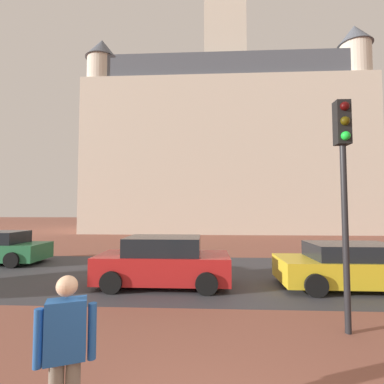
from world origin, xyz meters
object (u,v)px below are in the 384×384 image
(person_skater, at_px, (66,349))
(car_yellow, at_px, (352,266))
(traffic_light_pole, at_px, (344,169))
(car_red, at_px, (163,262))

(person_skater, height_order, car_yellow, person_skater)
(car_yellow, distance_m, traffic_light_pole, 4.45)
(person_skater, relative_size, traffic_light_pole, 0.37)
(car_red, xyz_separation_m, traffic_light_pole, (4.13, -3.20, 2.50))
(car_yellow, height_order, traffic_light_pole, traffic_light_pole)
(car_red, bearing_deg, person_skater, -91.21)
(car_red, relative_size, traffic_light_pole, 0.89)
(traffic_light_pole, bearing_deg, car_yellow, 62.12)
(car_yellow, bearing_deg, traffic_light_pole, -117.88)
(person_skater, height_order, traffic_light_pole, traffic_light_pole)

